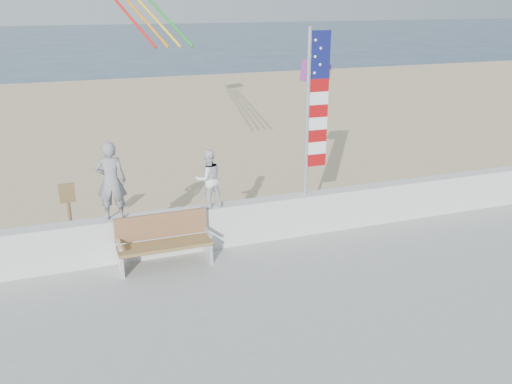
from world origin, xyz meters
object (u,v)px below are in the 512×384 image
adult (111,181)px  flag (313,107)px  bench (164,240)px  child (208,179)px

adult → flag: size_ratio=0.44×
adult → bench: bearing=163.5°
adult → bench: size_ratio=0.85×
flag → bench: bearing=-172.2°
adult → child: (1.89, 0.00, -0.17)m
flag → child: bearing=180.0°
child → flag: flag is taller
adult → flag: flag is taller
adult → bench: 1.51m
adult → child: bearing=-168.4°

